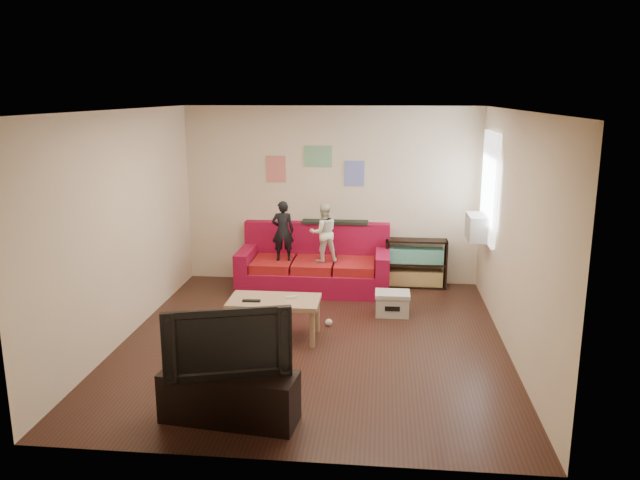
# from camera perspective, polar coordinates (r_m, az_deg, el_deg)

# --- Properties ---
(room_shell) EXTENTS (4.52, 5.02, 2.72)m
(room_shell) POSITION_cam_1_polar(r_m,az_deg,el_deg) (7.12, -0.65, 0.88)
(room_shell) COLOR #371D16
(room_shell) RESTS_ON ground
(sofa) EXTENTS (2.23, 1.03, 0.98)m
(sofa) POSITION_cam_1_polar(r_m,az_deg,el_deg) (9.40, -0.47, -2.47)
(sofa) COLOR maroon
(sofa) RESTS_ON ground
(child_a) EXTENTS (0.35, 0.25, 0.89)m
(child_a) POSITION_cam_1_polar(r_m,az_deg,el_deg) (9.15, -3.42, 0.84)
(child_a) COLOR black
(child_a) RESTS_ON sofa
(child_b) EXTENTS (0.51, 0.45, 0.86)m
(child_b) POSITION_cam_1_polar(r_m,az_deg,el_deg) (9.07, 0.33, 0.68)
(child_b) COLOR white
(child_b) RESTS_ON sofa
(coffee_table) EXTENTS (1.08, 0.60, 0.49)m
(coffee_table) POSITION_cam_1_polar(r_m,az_deg,el_deg) (7.50, -4.20, -5.91)
(coffee_table) COLOR tan
(coffee_table) RESTS_ON ground
(remote) EXTENTS (0.21, 0.06, 0.02)m
(remote) POSITION_cam_1_polar(r_m,az_deg,el_deg) (7.41, -6.29, -5.54)
(remote) COLOR black
(remote) RESTS_ON coffee_table
(game_controller) EXTENTS (0.13, 0.07, 0.03)m
(game_controller) POSITION_cam_1_polar(r_m,az_deg,el_deg) (7.49, -2.64, -5.25)
(game_controller) COLOR white
(game_controller) RESTS_ON coffee_table
(bookshelf) EXTENTS (0.92, 0.28, 0.74)m
(bookshelf) POSITION_cam_1_polar(r_m,az_deg,el_deg) (9.58, 8.75, -2.34)
(bookshelf) COLOR black
(bookshelf) RESTS_ON ground
(window) EXTENTS (0.04, 1.08, 1.48)m
(window) POSITION_cam_1_polar(r_m,az_deg,el_deg) (8.77, 15.22, 4.69)
(window) COLOR white
(window) RESTS_ON room_shell
(ac_unit) EXTENTS (0.28, 0.55, 0.35)m
(ac_unit) POSITION_cam_1_polar(r_m,az_deg,el_deg) (8.85, 14.23, 1.13)
(ac_unit) COLOR #B7B2A3
(ac_unit) RESTS_ON window
(artwork_left) EXTENTS (0.30, 0.01, 0.40)m
(artwork_left) POSITION_cam_1_polar(r_m,az_deg,el_deg) (9.61, -4.06, 6.49)
(artwork_left) COLOR #D87266
(artwork_left) RESTS_ON room_shell
(artwork_center) EXTENTS (0.42, 0.01, 0.32)m
(artwork_center) POSITION_cam_1_polar(r_m,az_deg,el_deg) (9.50, -0.17, 7.66)
(artwork_center) COLOR #72B27F
(artwork_center) RESTS_ON room_shell
(artwork_right) EXTENTS (0.30, 0.01, 0.38)m
(artwork_right) POSITION_cam_1_polar(r_m,az_deg,el_deg) (9.48, 3.15, 6.11)
(artwork_right) COLOR #727FCC
(artwork_right) RESTS_ON room_shell
(file_box) EXTENTS (0.46, 0.35, 0.31)m
(file_box) POSITION_cam_1_polar(r_m,az_deg,el_deg) (8.37, 6.62, -5.77)
(file_box) COLOR beige
(file_box) RESTS_ON ground
(tv_stand) EXTENTS (1.27, 0.55, 0.46)m
(tv_stand) POSITION_cam_1_polar(r_m,az_deg,el_deg) (5.81, -8.29, -14.01)
(tv_stand) COLOR black
(tv_stand) RESTS_ON ground
(television) EXTENTS (1.11, 0.45, 0.64)m
(television) POSITION_cam_1_polar(r_m,az_deg,el_deg) (5.58, -8.48, -8.99)
(television) COLOR black
(television) RESTS_ON tv_stand
(tissue) EXTENTS (0.11, 0.11, 0.09)m
(tissue) POSITION_cam_1_polar(r_m,az_deg,el_deg) (7.98, 0.81, -7.54)
(tissue) COLOR silver
(tissue) RESTS_ON ground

